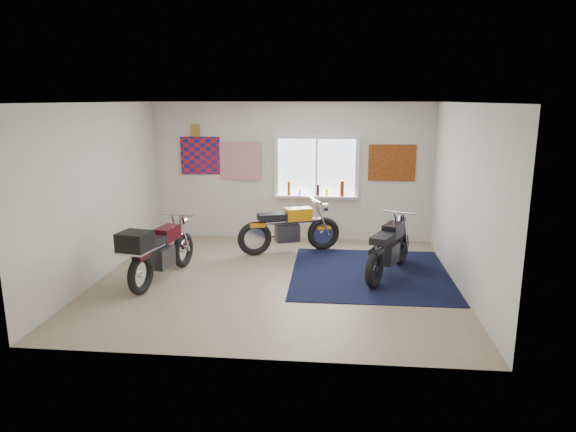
# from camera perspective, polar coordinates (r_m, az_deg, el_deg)

# --- Properties ---
(ground) EXTENTS (5.50, 5.50, 0.00)m
(ground) POSITION_cam_1_polar(r_m,az_deg,el_deg) (8.04, -1.29, -7.11)
(ground) COLOR #9E896B
(ground) RESTS_ON ground
(room_shell) EXTENTS (5.50, 5.50, 5.50)m
(room_shell) POSITION_cam_1_polar(r_m,az_deg,el_deg) (7.64, -1.35, 4.53)
(room_shell) COLOR white
(room_shell) RESTS_ON ground
(navy_rug) EXTENTS (2.51, 2.61, 0.01)m
(navy_rug) POSITION_cam_1_polar(r_m,az_deg,el_deg) (8.41, 9.11, -6.32)
(navy_rug) COLOR black
(navy_rug) RESTS_ON ground
(window_assembly) EXTENTS (1.66, 0.17, 1.26)m
(window_assembly) POSITION_cam_1_polar(r_m,az_deg,el_deg) (10.07, 3.18, 4.98)
(window_assembly) COLOR white
(window_assembly) RESTS_ON room_shell
(oil_bottles) EXTENTS (1.12, 0.09, 0.30)m
(oil_bottles) POSITION_cam_1_polar(r_m,az_deg,el_deg) (10.06, 3.62, 3.00)
(oil_bottles) COLOR brown
(oil_bottles) RESTS_ON window_assembly
(flag_display) EXTENTS (1.60, 0.10, 1.17)m
(flag_display) POSITION_cam_1_polar(r_m,az_deg,el_deg) (10.39, -10.29, 9.36)
(flag_display) COLOR red
(flag_display) RESTS_ON room_shell
(triumph_poster) EXTENTS (0.90, 0.03, 0.70)m
(triumph_poster) POSITION_cam_1_polar(r_m,az_deg,el_deg) (10.11, 11.47, 5.81)
(triumph_poster) COLOR #A54C14
(triumph_poster) RESTS_ON room_shell
(yellow_triumph) EXTENTS (1.84, 0.86, 0.97)m
(yellow_triumph) POSITION_cam_1_polar(r_m,az_deg,el_deg) (9.33, 0.14, -1.52)
(yellow_triumph) COLOR black
(yellow_triumph) RESTS_ON ground
(black_chrome_bike) EXTENTS (0.90, 1.74, 0.95)m
(black_chrome_bike) POSITION_cam_1_polar(r_m,az_deg,el_deg) (8.29, 11.13, -3.71)
(black_chrome_bike) COLOR black
(black_chrome_bike) RESTS_ON navy_rug
(maroon_tourer) EXTENTS (0.75, 1.88, 0.95)m
(maroon_tourer) POSITION_cam_1_polar(r_m,az_deg,el_deg) (8.03, -14.29, -3.83)
(maroon_tourer) COLOR black
(maroon_tourer) RESTS_ON ground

